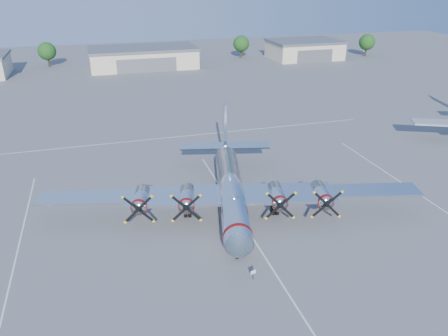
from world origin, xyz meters
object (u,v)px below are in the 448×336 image
object	(u,v)px
tree_far_east	(367,42)
info_placard	(253,273)
tree_west	(47,51)
hangar_east	(304,49)
hangar_center	(143,57)
tree_east	(241,44)
main_bomber_b29	(230,208)

from	to	relation	value
tree_far_east	info_placard	distance (m)	115.41
tree_west	info_placard	world-z (taller)	tree_west
hangar_east	info_placard	distance (m)	106.16
hangar_center	tree_west	bearing A→B (deg)	162.18
hangar_east	info_placard	size ratio (longest dim) A/B	21.86
tree_east	tree_far_east	distance (m)	38.83
tree_east	tree_far_east	world-z (taller)	same
tree_east	main_bomber_b29	bearing A→B (deg)	-109.18
hangar_center	info_placard	size ratio (longest dim) A/B	30.35
hangar_east	tree_west	world-z (taller)	tree_west
main_bomber_b29	tree_west	bearing A→B (deg)	118.82
info_placard	tree_east	bearing A→B (deg)	57.01
tree_west	hangar_east	bearing A→B (deg)	-6.28
hangar_center	hangar_east	distance (m)	48.00
main_bomber_b29	tree_east	bearing A→B (deg)	84.17
tree_west	main_bomber_b29	distance (m)	92.62
hangar_center	tree_west	xyz separation A→B (m)	(-25.00, 8.04, 1.51)
tree_east	tree_far_east	bearing A→B (deg)	-11.89
tree_east	main_bomber_b29	distance (m)	92.39
hangar_east	hangar_center	bearing A→B (deg)	-180.00
hangar_east	tree_west	xyz separation A→B (m)	(-73.00, 8.04, 1.51)
tree_east	tree_west	bearing A→B (deg)	177.92
hangar_center	main_bomber_b29	distance (m)	81.18
hangar_east	tree_east	world-z (taller)	tree_east
tree_west	info_placard	size ratio (longest dim) A/B	7.05
main_bomber_b29	info_placard	size ratio (longest dim) A/B	42.28
hangar_center	info_placard	xyz separation A→B (m)	(-2.13, -93.56, -2.05)
hangar_east	tree_east	size ratio (longest dim) A/B	3.10
hangar_east	tree_west	bearing A→B (deg)	173.72
tree_east	hangar_east	bearing A→B (deg)	-18.54
tree_east	info_placard	bearing A→B (deg)	-107.88
hangar_center	tree_far_east	distance (m)	68.05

